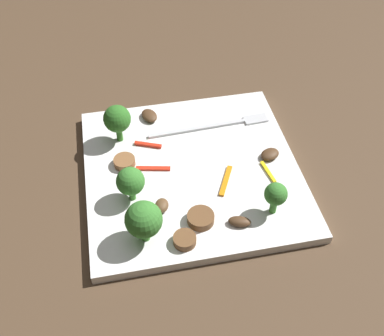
{
  "coord_description": "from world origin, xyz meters",
  "views": [
    {
      "loc": [
        -0.08,
        -0.42,
        0.47
      ],
      "look_at": [
        0.0,
        0.0,
        0.01
      ],
      "focal_mm": 43.62,
      "sensor_mm": 36.0,
      "label": 1
    }
  ],
  "objects_px": {
    "broccoli_floret_2": "(144,220)",
    "mushroom_3": "(240,221)",
    "fork": "(218,125)",
    "sausage_slice_2": "(185,240)",
    "broccoli_floret_3": "(276,195)",
    "mushroom_1": "(149,116)",
    "broccoli_floret_0": "(117,119)",
    "pepper_strip_2": "(153,168)",
    "pepper_strip_0": "(226,181)",
    "sausage_slice_0": "(124,162)",
    "broccoli_floret_1": "(130,182)",
    "mushroom_0": "(162,206)",
    "mushroom_2": "(269,152)",
    "pepper_strip_3": "(268,172)",
    "plate": "(192,171)",
    "sausage_slice_1": "(201,218)",
    "pepper_strip_1": "(148,145)"
  },
  "relations": [
    {
      "from": "broccoli_floret_2",
      "to": "mushroom_3",
      "type": "distance_m",
      "value": 0.12
    },
    {
      "from": "broccoli_floret_2",
      "to": "sausage_slice_0",
      "type": "bearing_deg",
      "value": 95.82
    },
    {
      "from": "pepper_strip_2",
      "to": "sausage_slice_1",
      "type": "bearing_deg",
      "value": -65.07
    },
    {
      "from": "pepper_strip_3",
      "to": "broccoli_floret_1",
      "type": "bearing_deg",
      "value": -177.33
    },
    {
      "from": "broccoli_floret_3",
      "to": "mushroom_0",
      "type": "xyz_separation_m",
      "value": [
        -0.13,
        0.03,
        -0.03
      ]
    },
    {
      "from": "broccoli_floret_0",
      "to": "pepper_strip_0",
      "type": "bearing_deg",
      "value": -39.73
    },
    {
      "from": "broccoli_floret_3",
      "to": "sausage_slice_1",
      "type": "distance_m",
      "value": 0.09
    },
    {
      "from": "broccoli_floret_0",
      "to": "fork",
      "type": "bearing_deg",
      "value": 0.26
    },
    {
      "from": "mushroom_0",
      "to": "mushroom_2",
      "type": "distance_m",
      "value": 0.17
    },
    {
      "from": "broccoli_floret_3",
      "to": "sausage_slice_1",
      "type": "height_order",
      "value": "broccoli_floret_3"
    },
    {
      "from": "mushroom_1",
      "to": "pepper_strip_3",
      "type": "xyz_separation_m",
      "value": [
        0.14,
        -0.14,
        -0.0
      ]
    },
    {
      "from": "mushroom_0",
      "to": "mushroom_3",
      "type": "xyz_separation_m",
      "value": [
        0.09,
        -0.04,
        -0.0
      ]
    },
    {
      "from": "broccoli_floret_1",
      "to": "pepper_strip_1",
      "type": "distance_m",
      "value": 0.1
    },
    {
      "from": "broccoli_floret_2",
      "to": "pepper_strip_0",
      "type": "relative_size",
      "value": 1.11
    },
    {
      "from": "fork",
      "to": "sausage_slice_2",
      "type": "bearing_deg",
      "value": -116.87
    },
    {
      "from": "sausage_slice_0",
      "to": "mushroom_1",
      "type": "relative_size",
      "value": 0.96
    },
    {
      "from": "sausage_slice_2",
      "to": "pepper_strip_2",
      "type": "xyz_separation_m",
      "value": [
        -0.02,
        0.12,
        -0.0
      ]
    },
    {
      "from": "sausage_slice_2",
      "to": "mushroom_3",
      "type": "height_order",
      "value": "same"
    },
    {
      "from": "plate",
      "to": "pepper_strip_3",
      "type": "relative_size",
      "value": 7.26
    },
    {
      "from": "mushroom_3",
      "to": "pepper_strip_0",
      "type": "distance_m",
      "value": 0.07
    },
    {
      "from": "broccoli_floret_1",
      "to": "mushroom_0",
      "type": "relative_size",
      "value": 2.27
    },
    {
      "from": "fork",
      "to": "sausage_slice_2",
      "type": "xyz_separation_m",
      "value": [
        -0.09,
        -0.19,
        0.0
      ]
    },
    {
      "from": "sausage_slice_0",
      "to": "pepper_strip_2",
      "type": "relative_size",
      "value": 0.63
    },
    {
      "from": "fork",
      "to": "mushroom_3",
      "type": "relative_size",
      "value": 6.52
    },
    {
      "from": "broccoli_floret_2",
      "to": "broccoli_floret_1",
      "type": "bearing_deg",
      "value": 97.54
    },
    {
      "from": "broccoli_floret_0",
      "to": "mushroom_1",
      "type": "relative_size",
      "value": 1.91
    },
    {
      "from": "broccoli_floret_1",
      "to": "sausage_slice_1",
      "type": "relative_size",
      "value": 1.5
    },
    {
      "from": "sausage_slice_1",
      "to": "mushroom_2",
      "type": "distance_m",
      "value": 0.15
    },
    {
      "from": "broccoli_floret_2",
      "to": "mushroom_2",
      "type": "relative_size",
      "value": 2.14
    },
    {
      "from": "pepper_strip_2",
      "to": "sausage_slice_2",
      "type": "bearing_deg",
      "value": -80.69
    },
    {
      "from": "broccoli_floret_0",
      "to": "mushroom_3",
      "type": "height_order",
      "value": "broccoli_floret_0"
    },
    {
      "from": "mushroom_3",
      "to": "pepper_strip_0",
      "type": "relative_size",
      "value": 0.53
    },
    {
      "from": "broccoli_floret_1",
      "to": "sausage_slice_0",
      "type": "relative_size",
      "value": 1.71
    },
    {
      "from": "broccoli_floret_0",
      "to": "mushroom_3",
      "type": "bearing_deg",
      "value": -54.05
    },
    {
      "from": "pepper_strip_0",
      "to": "mushroom_1",
      "type": "bearing_deg",
      "value": 119.32
    },
    {
      "from": "plate",
      "to": "mushroom_1",
      "type": "relative_size",
      "value": 9.31
    },
    {
      "from": "plate",
      "to": "pepper_strip_0",
      "type": "distance_m",
      "value": 0.05
    },
    {
      "from": "broccoli_floret_0",
      "to": "pepper_strip_2",
      "type": "xyz_separation_m",
      "value": [
        0.04,
        -0.07,
        -0.04
      ]
    },
    {
      "from": "mushroom_0",
      "to": "pepper_strip_2",
      "type": "relative_size",
      "value": 0.48
    },
    {
      "from": "broccoli_floret_2",
      "to": "sausage_slice_2",
      "type": "distance_m",
      "value": 0.06
    },
    {
      "from": "plate",
      "to": "mushroom_3",
      "type": "distance_m",
      "value": 0.11
    },
    {
      "from": "broccoli_floret_0",
      "to": "mushroom_0",
      "type": "xyz_separation_m",
      "value": [
        0.04,
        -0.14,
        -0.03
      ]
    },
    {
      "from": "broccoli_floret_0",
      "to": "sausage_slice_2",
      "type": "relative_size",
      "value": 2.13
    },
    {
      "from": "broccoli_floret_1",
      "to": "mushroom_0",
      "type": "height_order",
      "value": "broccoli_floret_1"
    },
    {
      "from": "sausage_slice_1",
      "to": "mushroom_0",
      "type": "xyz_separation_m",
      "value": [
        -0.04,
        0.03,
        0.0
      ]
    },
    {
      "from": "broccoli_floret_2",
      "to": "pepper_strip_1",
      "type": "relative_size",
      "value": 1.51
    },
    {
      "from": "sausage_slice_0",
      "to": "mushroom_1",
      "type": "distance_m",
      "value": 0.1
    },
    {
      "from": "broccoli_floret_3",
      "to": "mushroom_1",
      "type": "height_order",
      "value": "broccoli_floret_3"
    },
    {
      "from": "plate",
      "to": "fork",
      "type": "height_order",
      "value": "fork"
    },
    {
      "from": "sausage_slice_0",
      "to": "pepper_strip_0",
      "type": "bearing_deg",
      "value": -24.0
    }
  ]
}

